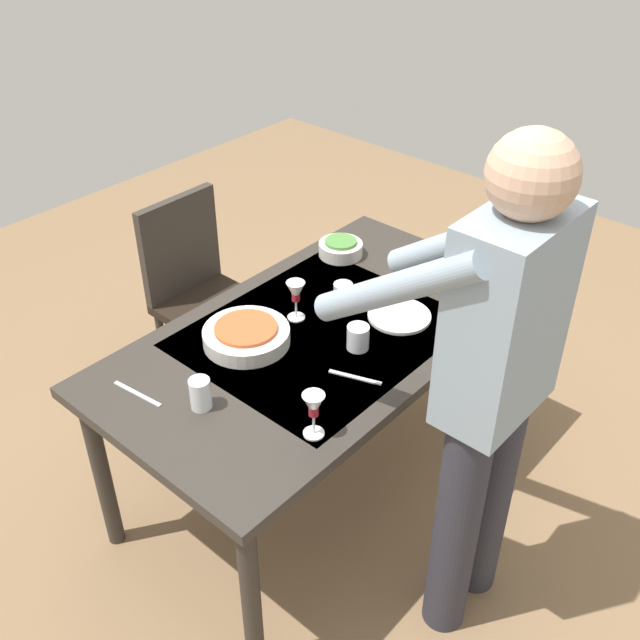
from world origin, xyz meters
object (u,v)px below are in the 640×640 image
(wine_bottle, at_px, (471,282))
(wine_glass_right, at_px, (296,294))
(side_bowl_salad, at_px, (341,248))
(person_server, at_px, (490,380))
(water_cup_near_left, at_px, (200,394))
(dining_table, at_px, (320,348))
(water_cup_far_left, at_px, (358,337))
(water_cup_near_right, at_px, (343,295))
(dinner_plate_near, at_px, (399,316))
(chair_near, at_px, (198,286))
(serving_bowl_pasta, at_px, (246,335))
(wine_glass_left, at_px, (314,407))

(wine_bottle, relative_size, wine_glass_right, 1.96)
(wine_bottle, xyz_separation_m, side_bowl_salad, (0.02, -0.60, -0.08))
(person_server, distance_m, water_cup_near_left, 0.86)
(dining_table, distance_m, wine_glass_right, 0.21)
(dining_table, distance_m, person_server, 0.77)
(person_server, xyz_separation_m, water_cup_far_left, (-0.10, -0.55, -0.18))
(person_server, bearing_deg, side_bowl_salad, -118.72)
(water_cup_near_right, relative_size, dinner_plate_near, 0.41)
(chair_near, distance_m, dinner_plate_near, 1.01)
(dining_table, xyz_separation_m, serving_bowl_pasta, (0.22, -0.15, 0.11))
(chair_near, bearing_deg, wine_glass_right, 80.49)
(wine_bottle, bearing_deg, side_bowl_salad, -88.38)
(water_cup_far_left, xyz_separation_m, serving_bowl_pasta, (0.23, -0.30, -0.01))
(wine_bottle, relative_size, wine_glass_left, 1.96)
(dining_table, bearing_deg, dinner_plate_near, 148.74)
(wine_glass_right, xyz_separation_m, water_cup_near_right, (-0.17, 0.08, -0.06))
(water_cup_far_left, height_order, dinner_plate_near, water_cup_far_left)
(wine_glass_right, bearing_deg, dinner_plate_near, 132.18)
(wine_bottle, height_order, water_cup_near_left, wine_bottle)
(wine_bottle, bearing_deg, wine_glass_right, -42.23)
(water_cup_near_right, distance_m, dinner_plate_near, 0.22)
(wine_glass_right, bearing_deg, serving_bowl_pasta, -6.56)
(side_bowl_salad, bearing_deg, person_server, 61.28)
(water_cup_near_right, height_order, water_cup_far_left, water_cup_near_right)
(dining_table, distance_m, serving_bowl_pasta, 0.28)
(water_cup_near_left, height_order, dinner_plate_near, water_cup_near_left)
(wine_bottle, distance_m, water_cup_far_left, 0.49)
(water_cup_near_right, xyz_separation_m, water_cup_far_left, (0.16, 0.20, -0.00))
(dining_table, height_order, wine_glass_right, wine_glass_right)
(chair_near, relative_size, water_cup_far_left, 10.44)
(wine_bottle, distance_m, dinner_plate_near, 0.29)
(side_bowl_salad, bearing_deg, wine_glass_right, 20.97)
(dinner_plate_near, bearing_deg, dining_table, -31.26)
(water_cup_far_left, bearing_deg, dining_table, -84.54)
(wine_glass_right, height_order, water_cup_far_left, wine_glass_right)
(serving_bowl_pasta, bearing_deg, dinner_plate_near, 147.44)
(side_bowl_salad, bearing_deg, water_cup_near_right, 41.44)
(dining_table, distance_m, water_cup_near_left, 0.55)
(water_cup_near_right, bearing_deg, water_cup_near_left, 2.67)
(wine_glass_left, bearing_deg, side_bowl_salad, -144.08)
(side_bowl_salad, bearing_deg, chair_near, -57.66)
(wine_bottle, bearing_deg, person_server, 35.16)
(dining_table, relative_size, serving_bowl_pasta, 5.34)
(wine_bottle, bearing_deg, water_cup_near_right, -49.67)
(chair_near, bearing_deg, water_cup_far_left, 83.65)
(dining_table, relative_size, dinner_plate_near, 6.96)
(wine_glass_left, xyz_separation_m, water_cup_near_left, (0.14, -0.34, -0.05))
(chair_near, bearing_deg, water_cup_near_right, 93.95)
(wine_glass_left, distance_m, wine_glass_right, 0.61)
(wine_bottle, relative_size, side_bowl_salad, 1.64)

